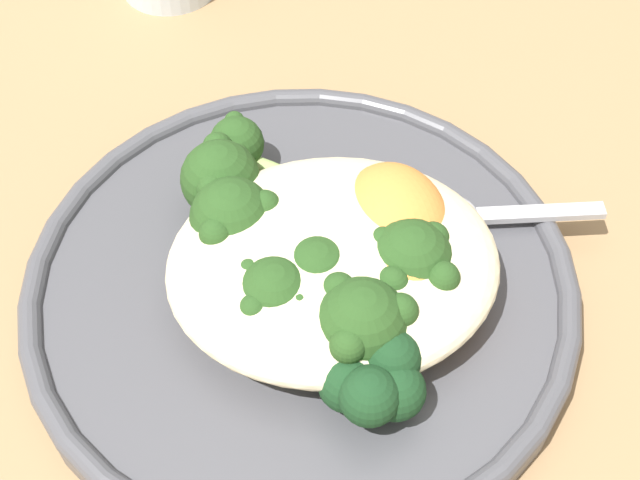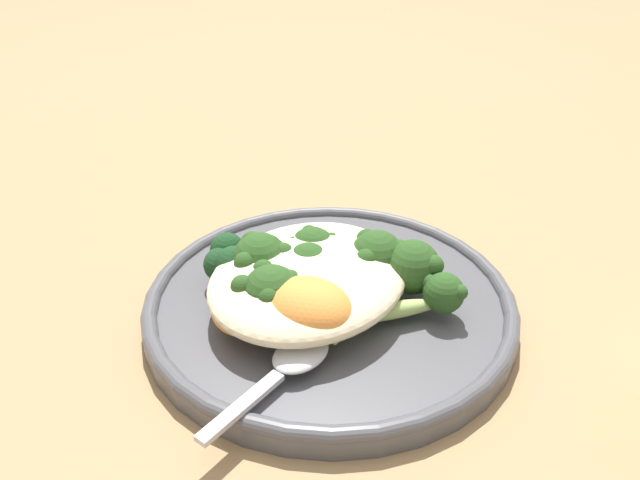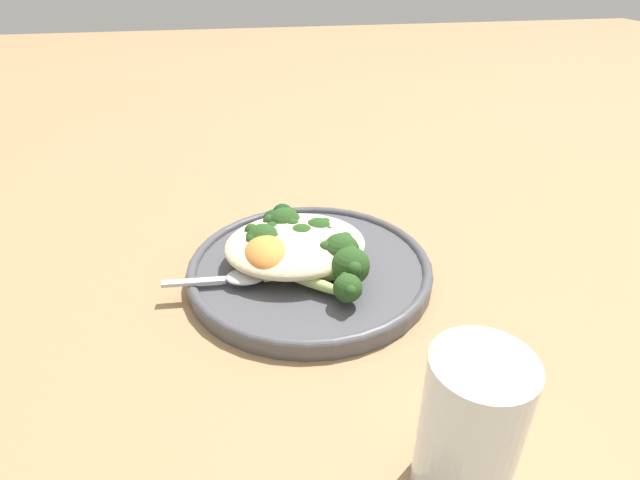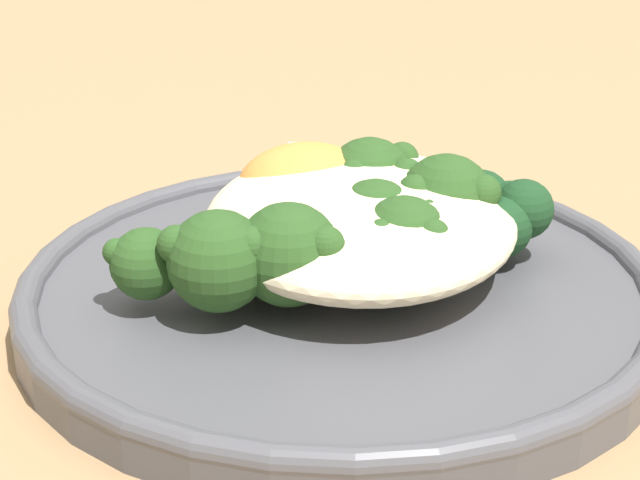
# 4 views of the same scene
# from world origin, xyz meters

# --- Properties ---
(ground_plane) EXTENTS (4.00, 4.00, 0.00)m
(ground_plane) POSITION_xyz_m (0.00, 0.00, 0.00)
(ground_plane) COLOR #9E7A51
(plate) EXTENTS (0.28, 0.28, 0.02)m
(plate) POSITION_xyz_m (0.01, -0.02, 0.01)
(plate) COLOR #4C4C51
(plate) RESTS_ON ground_plane
(quinoa_mound) EXTENTS (0.16, 0.14, 0.04)m
(quinoa_mound) POSITION_xyz_m (-0.01, -0.01, 0.04)
(quinoa_mound) COLOR beige
(quinoa_mound) RESTS_ON plate
(broccoli_stalk_0) EXTENTS (0.10, 0.09, 0.03)m
(broccoli_stalk_0) POSITION_xyz_m (0.02, -0.08, 0.03)
(broccoli_stalk_0) COLOR #9EBC66
(broccoli_stalk_0) RESTS_ON plate
(broccoli_stalk_1) EXTENTS (0.10, 0.06, 0.04)m
(broccoli_stalk_1) POSITION_xyz_m (0.03, -0.06, 0.04)
(broccoli_stalk_1) COLOR #9EBC66
(broccoli_stalk_1) RESTS_ON plate
(broccoli_stalk_2) EXTENTS (0.09, 0.04, 0.04)m
(broccoli_stalk_2) POSITION_xyz_m (0.03, -0.04, 0.04)
(broccoli_stalk_2) COLOR #9EBC66
(broccoli_stalk_2) RESTS_ON plate
(broccoli_stalk_3) EXTENTS (0.10, 0.07, 0.03)m
(broccoli_stalk_3) POSITION_xyz_m (0.02, -0.01, 0.03)
(broccoli_stalk_3) COLOR #9EBC66
(broccoli_stalk_3) RESTS_ON plate
(broccoli_stalk_4) EXTENTS (0.08, 0.08, 0.04)m
(broccoli_stalk_4) POSITION_xyz_m (0.02, 0.01, 0.04)
(broccoli_stalk_4) COLOR #9EBC66
(broccoli_stalk_4) RESTS_ON plate
(broccoli_stalk_5) EXTENTS (0.06, 0.08, 0.04)m
(broccoli_stalk_5) POSITION_xyz_m (-0.01, -0.00, 0.04)
(broccoli_stalk_5) COLOR #9EBC66
(broccoli_stalk_5) RESTS_ON plate
(broccoli_stalk_6) EXTENTS (0.05, 0.11, 0.04)m
(broccoli_stalk_6) POSITION_xyz_m (-0.02, 0.02, 0.04)
(broccoli_stalk_6) COLOR #9EBC66
(broccoli_stalk_6) RESTS_ON plate
(broccoli_stalk_7) EXTENTS (0.05, 0.09, 0.04)m
(broccoli_stalk_7) POSITION_xyz_m (-0.04, -0.00, 0.04)
(broccoli_stalk_7) COLOR #9EBC66
(broccoli_stalk_7) RESTS_ON plate
(sweet_potato_chunk_0) EXTENTS (0.06, 0.05, 0.04)m
(sweet_potato_chunk_0) POSITION_xyz_m (-0.04, 0.01, 0.04)
(sweet_potato_chunk_0) COLOR orange
(sweet_potato_chunk_0) RESTS_ON plate
(sweet_potato_chunk_1) EXTENTS (0.08, 0.08, 0.03)m
(sweet_potato_chunk_1) POSITION_xyz_m (-0.06, 0.01, 0.04)
(sweet_potato_chunk_1) COLOR orange
(sweet_potato_chunk_1) RESTS_ON plate
(sweet_potato_chunk_2) EXTENTS (0.06, 0.07, 0.04)m
(sweet_potato_chunk_2) POSITION_xyz_m (-0.04, -0.03, 0.04)
(sweet_potato_chunk_2) COLOR orange
(sweet_potato_chunk_2) RESTS_ON plate
(kale_tuft) EXTENTS (0.05, 0.05, 0.03)m
(kale_tuft) POSITION_xyz_m (-0.02, 0.06, 0.04)
(kale_tuft) COLOR #193D1E
(kale_tuft) RESTS_ON plate
(spoon) EXTENTS (0.11, 0.03, 0.01)m
(spoon) POSITION_xyz_m (-0.08, -0.04, 0.03)
(spoon) COLOR #B7B7BC
(spoon) RESTS_ON plate
(water_glass) EXTENTS (0.07, 0.07, 0.12)m
(water_glass) POSITION_xyz_m (0.07, -0.29, 0.06)
(water_glass) COLOR silver
(water_glass) RESTS_ON ground_plane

